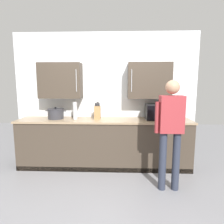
# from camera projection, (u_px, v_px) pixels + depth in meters

# --- Properties ---
(ground_plane) EXTENTS (9.87, 9.87, 0.00)m
(ground_plane) POSITION_uv_depth(u_px,v_px,m) (100.00, 193.00, 2.86)
(ground_plane) COLOR gray
(back_wall_tiled) EXTENTS (3.63, 0.44, 2.59)m
(back_wall_tiled) POSITION_uv_depth(u_px,v_px,m) (105.00, 94.00, 3.88)
(back_wall_tiled) COLOR silver
(back_wall_tiled) RESTS_ON ground_plane
(counter_unit) EXTENTS (3.27, 0.61, 0.93)m
(counter_unit) POSITION_uv_depth(u_px,v_px,m) (104.00, 143.00, 3.73)
(counter_unit) COLOR #3D3328
(counter_unit) RESTS_ON ground_plane
(microwave_oven) EXTENTS (0.59, 0.40, 0.29)m
(microwave_oven) POSITION_uv_depth(u_px,v_px,m) (160.00, 112.00, 3.63)
(microwave_oven) COLOR black
(microwave_oven) RESTS_ON counter_unit
(knife_block) EXTENTS (0.11, 0.15, 0.33)m
(knife_block) POSITION_uv_depth(u_px,v_px,m) (97.00, 112.00, 3.68)
(knife_block) COLOR #A37547
(knife_block) RESTS_ON counter_unit
(thermos_flask) EXTENTS (0.08, 0.08, 0.33)m
(thermos_flask) POSITION_uv_depth(u_px,v_px,m) (75.00, 111.00, 3.66)
(thermos_flask) COLOR #B7BABF
(thermos_flask) RESTS_ON counter_unit
(stock_pot) EXTENTS (0.40, 0.30, 0.23)m
(stock_pot) POSITION_uv_depth(u_px,v_px,m) (56.00, 114.00, 3.71)
(stock_pot) COLOR #2D2D33
(stock_pot) RESTS_ON counter_unit
(person_figure) EXTENTS (0.44, 0.63, 1.65)m
(person_figure) POSITION_uv_depth(u_px,v_px,m) (171.00, 126.00, 2.83)
(person_figure) COLOR #282D3D
(person_figure) RESTS_ON ground_plane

